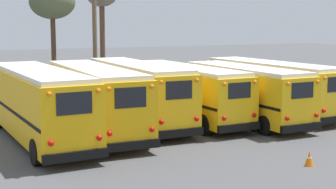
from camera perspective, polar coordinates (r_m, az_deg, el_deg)
ground_plane at (r=27.82m, az=-0.01°, el=-3.38°), size 160.00×160.00×0.00m
school_bus_0 at (r=24.43m, az=-14.13°, el=-0.86°), size 2.97×10.85×3.37m
school_bus_1 at (r=25.65m, az=-8.20°, el=-0.36°), size 2.75×10.48×3.32m
school_bus_2 at (r=27.83m, az=-3.50°, el=0.35°), size 2.62×10.56×3.31m
school_bus_3 at (r=28.78m, az=1.92°, el=0.41°), size 2.79×10.47×3.08m
school_bus_4 at (r=28.79m, az=8.46°, el=0.31°), size 2.69×9.54×3.08m
school_bus_5 at (r=31.55m, az=11.27°, el=0.96°), size 3.00×10.70×3.13m
utility_pole at (r=38.41m, az=-8.12°, el=6.46°), size 1.80×0.33×8.76m
bare_tree_1 at (r=43.04m, az=-7.35°, el=10.32°), size 2.50×2.50×8.62m
bare_tree_2 at (r=37.33m, az=-12.71°, el=9.82°), size 3.19×3.19×8.10m
traffic_cone at (r=20.72m, az=15.40°, el=-6.85°), size 0.36×0.36×0.59m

